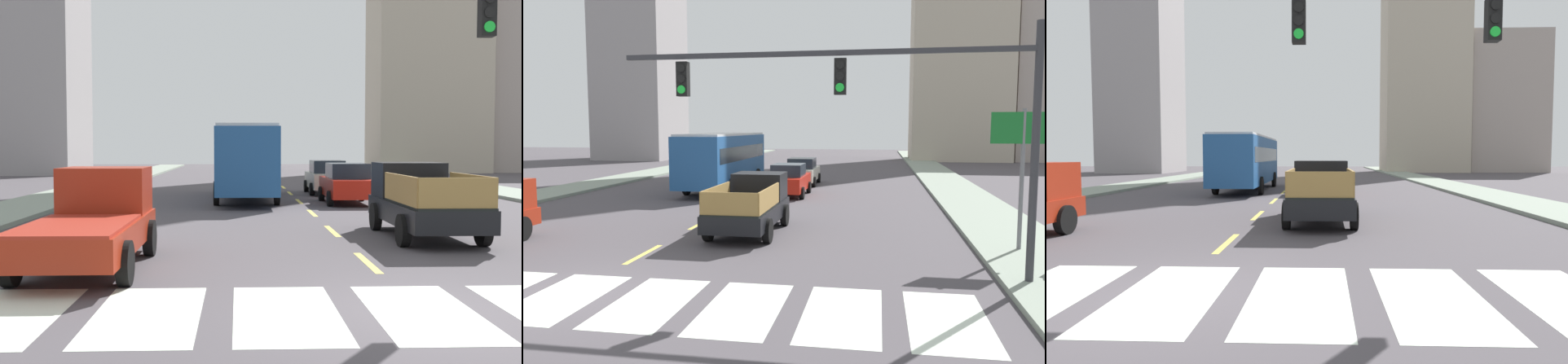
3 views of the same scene
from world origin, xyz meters
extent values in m
plane|color=#4A444A|center=(0.00, 0.00, 0.00)|extent=(160.00, 160.00, 0.00)
cube|color=gray|center=(-11.04, 18.00, 0.07)|extent=(3.06, 110.00, 0.15)
cube|color=silver|center=(-6.01, 0.00, 0.00)|extent=(1.53, 3.37, 0.01)
cube|color=silver|center=(-4.01, 0.00, 0.00)|extent=(1.53, 3.37, 0.01)
cube|color=silver|center=(-2.00, 0.00, 0.00)|extent=(1.53, 3.37, 0.01)
cube|color=silver|center=(0.00, 0.00, 0.00)|extent=(1.53, 3.37, 0.01)
cube|color=#E3D052|center=(0.00, 4.00, 0.00)|extent=(0.16, 2.40, 0.01)
cube|color=#E3D052|center=(0.00, 9.00, 0.00)|extent=(0.16, 2.40, 0.01)
cube|color=#E3D052|center=(0.00, 14.00, 0.00)|extent=(0.16, 2.40, 0.01)
cube|color=#E3D052|center=(0.00, 19.00, 0.00)|extent=(0.16, 2.40, 0.01)
cube|color=#E3D052|center=(0.00, 24.00, 0.00)|extent=(0.16, 2.40, 0.01)
cube|color=#E3D052|center=(0.00, 29.00, 0.00)|extent=(0.16, 2.40, 0.01)
cube|color=#E3D052|center=(0.00, 34.00, 0.00)|extent=(0.16, 2.40, 0.01)
cube|color=#E3D052|center=(0.00, 39.00, 0.00)|extent=(0.16, 2.40, 0.01)
cube|color=black|center=(2.27, 7.64, 0.68)|extent=(1.96, 5.20, 0.56)
cube|color=black|center=(2.27, 9.34, 1.46)|extent=(1.84, 1.60, 1.00)
cube|color=#19232D|center=(2.27, 9.78, 1.64)|extent=(1.72, 0.08, 0.56)
cube|color=black|center=(2.27, 6.69, 0.99)|extent=(1.84, 3.30, 0.06)
cylinder|color=black|center=(1.29, 9.20, 0.40)|extent=(0.22, 0.80, 0.80)
cylinder|color=black|center=(3.25, 9.20, 0.40)|extent=(0.22, 0.80, 0.80)
cylinder|color=black|center=(1.29, 6.08, 0.40)|extent=(0.22, 0.80, 0.80)
cylinder|color=black|center=(3.25, 6.08, 0.40)|extent=(0.22, 0.80, 0.80)
cube|color=olive|center=(1.36, 6.69, 1.37)|extent=(0.06, 3.17, 0.70)
cube|color=olive|center=(3.17, 6.69, 1.37)|extent=(0.06, 3.17, 0.70)
cube|color=olive|center=(2.27, 5.10, 1.37)|extent=(1.80, 0.06, 0.70)
cube|color=maroon|center=(-5.64, 3.47, 0.68)|extent=(1.96, 5.20, 0.56)
cube|color=maroon|center=(-5.64, 5.17, 1.46)|extent=(1.84, 1.60, 1.00)
cube|color=#19232D|center=(-5.64, 5.61, 1.64)|extent=(1.72, 0.08, 0.56)
cube|color=maroon|center=(-5.64, 2.52, 0.99)|extent=(1.84, 3.30, 0.06)
cylinder|color=black|center=(-6.62, 5.03, 0.40)|extent=(0.22, 0.80, 0.80)
cylinder|color=black|center=(-4.66, 5.03, 0.40)|extent=(0.22, 0.80, 0.80)
cylinder|color=black|center=(-6.62, 1.91, 0.40)|extent=(0.22, 0.80, 0.80)
cylinder|color=black|center=(-4.66, 1.91, 0.40)|extent=(0.22, 0.80, 0.80)
cube|color=#225392|center=(-2.34, 20.22, 1.85)|extent=(2.50, 10.80, 2.70)
cube|color=#19232D|center=(-2.34, 20.22, 2.20)|extent=(2.52, 9.94, 0.80)
cube|color=silver|center=(-2.34, 20.22, 3.26)|extent=(2.40, 10.37, 0.12)
cylinder|color=black|center=(-3.59, 23.57, 0.50)|extent=(0.22, 1.00, 1.00)
cylinder|color=black|center=(-1.09, 23.57, 0.50)|extent=(0.22, 1.00, 1.00)
cylinder|color=black|center=(-3.59, 17.25, 0.50)|extent=(0.22, 1.00, 1.00)
cylinder|color=black|center=(-1.09, 17.25, 0.50)|extent=(0.22, 1.00, 1.00)
cube|color=red|center=(1.93, 17.98, 0.70)|extent=(1.80, 4.40, 0.76)
cube|color=#1E2833|center=(1.93, 17.83, 1.40)|extent=(1.58, 2.11, 0.64)
cylinder|color=black|center=(1.03, 19.35, 0.32)|extent=(0.22, 0.64, 0.64)
cylinder|color=black|center=(2.83, 19.35, 0.32)|extent=(0.22, 0.64, 0.64)
cylinder|color=black|center=(1.03, 16.62, 0.32)|extent=(0.22, 0.64, 0.64)
cylinder|color=black|center=(2.83, 16.62, 0.32)|extent=(0.22, 0.64, 0.64)
cube|color=beige|center=(1.86, 23.65, 0.70)|extent=(1.80, 4.40, 0.76)
cube|color=#1E2833|center=(1.86, 23.50, 1.40)|extent=(1.58, 2.11, 0.64)
cylinder|color=black|center=(0.96, 25.02, 0.32)|extent=(0.22, 0.64, 0.64)
cylinder|color=black|center=(2.76, 25.02, 0.32)|extent=(0.22, 0.64, 0.64)
cylinder|color=black|center=(0.96, 22.29, 0.32)|extent=(0.22, 0.64, 0.64)
cylinder|color=black|center=(2.76, 22.29, 0.32)|extent=(0.22, 0.64, 0.64)
cube|color=black|center=(1.86, 2.52, 4.85)|extent=(0.28, 0.24, 0.84)
cylinder|color=black|center=(1.86, 2.39, 4.85)|extent=(0.20, 0.04, 0.20)
cylinder|color=green|center=(1.86, 2.39, 4.59)|extent=(0.20, 0.04, 0.20)
camera|label=1|loc=(-2.70, -9.22, 2.42)|focal=44.35mm
camera|label=2|loc=(6.66, -10.25, 3.66)|focal=36.85mm
camera|label=3|loc=(2.38, -6.55, 2.15)|focal=30.25mm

